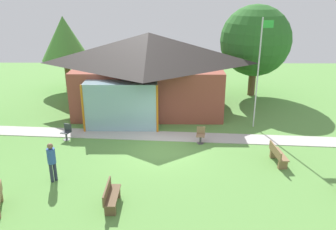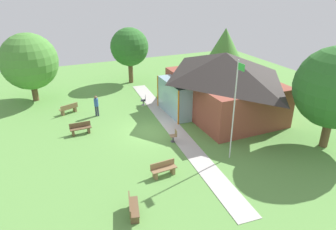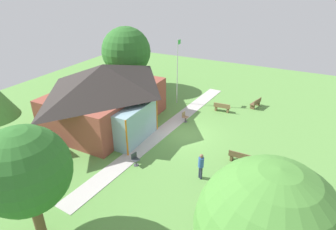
{
  "view_description": "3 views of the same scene",
  "coord_description": "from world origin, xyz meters",
  "px_view_note": "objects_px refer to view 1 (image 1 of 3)",
  "views": [
    {
      "loc": [
        0.46,
        -15.69,
        7.6
      ],
      "look_at": [
        0.24,
        2.59,
        0.94
      ],
      "focal_mm": 36.76,
      "sensor_mm": 36.0,
      "label": 1
    },
    {
      "loc": [
        18.99,
        -6.99,
        10.3
      ],
      "look_at": [
        0.48,
        1.11,
        1.35
      ],
      "focal_mm": 33.0,
      "sensor_mm": 36.0,
      "label": 2
    },
    {
      "loc": [
        -17.74,
        -7.59,
        11.16
      ],
      "look_at": [
        0.81,
        1.93,
        0.9
      ],
      "focal_mm": 30.01,
      "sensor_mm": 36.0,
      "label": 3
    }
  ],
  "objects_px": {
    "pavilion": "(148,70)",
    "patio_chair_lawn_spare": "(201,135)",
    "visitor_strolling_lawn": "(52,159)",
    "bench_mid_right": "(278,155)",
    "flagpole": "(259,70)",
    "tree_behind_pavilion_left": "(64,39)",
    "bench_front_center": "(111,196)",
    "tree_behind_pavilion_right": "(255,41)",
    "patio_chair_west": "(67,132)"
  },
  "relations": [
    {
      "from": "bench_mid_right",
      "to": "visitor_strolling_lawn",
      "type": "relative_size",
      "value": 0.88
    },
    {
      "from": "patio_chair_lawn_spare",
      "to": "tree_behind_pavilion_left",
      "type": "height_order",
      "value": "tree_behind_pavilion_left"
    },
    {
      "from": "pavilion",
      "to": "bench_front_center",
      "type": "distance_m",
      "value": 11.58
    },
    {
      "from": "pavilion",
      "to": "patio_chair_lawn_spare",
      "type": "xyz_separation_m",
      "value": [
        3.08,
        -5.65,
        -2.21
      ]
    },
    {
      "from": "bench_front_center",
      "to": "patio_chair_west",
      "type": "distance_m",
      "value": 6.94
    },
    {
      "from": "bench_mid_right",
      "to": "patio_chair_lawn_spare",
      "type": "height_order",
      "value": "patio_chair_lawn_spare"
    },
    {
      "from": "patio_chair_west",
      "to": "tree_behind_pavilion_right",
      "type": "xyz_separation_m",
      "value": [
        11.74,
        8.58,
        3.69
      ]
    },
    {
      "from": "bench_front_center",
      "to": "flagpole",
      "type": "bearing_deg",
      "value": 138.34
    },
    {
      "from": "patio_chair_lawn_spare",
      "to": "tree_behind_pavilion_right",
      "type": "xyz_separation_m",
      "value": [
        4.58,
        8.93,
        3.69
      ]
    },
    {
      "from": "bench_front_center",
      "to": "patio_chair_lawn_spare",
      "type": "height_order",
      "value": "patio_chair_lawn_spare"
    },
    {
      "from": "flagpole",
      "to": "tree_behind_pavilion_left",
      "type": "xyz_separation_m",
      "value": [
        -13.17,
        7.92,
        0.65
      ]
    },
    {
      "from": "pavilion",
      "to": "bench_mid_right",
      "type": "height_order",
      "value": "pavilion"
    },
    {
      "from": "patio_chair_west",
      "to": "bench_mid_right",
      "type": "bearing_deg",
      "value": -174.01
    },
    {
      "from": "patio_chair_lawn_spare",
      "to": "tree_behind_pavilion_right",
      "type": "height_order",
      "value": "tree_behind_pavilion_right"
    },
    {
      "from": "bench_mid_right",
      "to": "tree_behind_pavilion_right",
      "type": "xyz_separation_m",
      "value": [
        1.17,
        11.15,
        3.7
      ]
    },
    {
      "from": "bench_mid_right",
      "to": "patio_chair_west",
      "type": "xyz_separation_m",
      "value": [
        -10.57,
        2.57,
        0.01
      ]
    },
    {
      "from": "patio_chair_lawn_spare",
      "to": "flagpole",
      "type": "bearing_deg",
      "value": -136.4
    },
    {
      "from": "patio_chair_west",
      "to": "patio_chair_lawn_spare",
      "type": "xyz_separation_m",
      "value": [
        7.16,
        -0.35,
        0.0
      ]
    },
    {
      "from": "visitor_strolling_lawn",
      "to": "pavilion",
      "type": "bearing_deg",
      "value": 18.8
    },
    {
      "from": "tree_behind_pavilion_right",
      "to": "pavilion",
      "type": "bearing_deg",
      "value": -156.82
    },
    {
      "from": "flagpole",
      "to": "patio_chair_lawn_spare",
      "type": "relative_size",
      "value": 7.26
    },
    {
      "from": "pavilion",
      "to": "bench_front_center",
      "type": "xyz_separation_m",
      "value": [
        -0.68,
        -11.35,
        -2.23
      ]
    },
    {
      "from": "pavilion",
      "to": "tree_behind_pavilion_left",
      "type": "bearing_deg",
      "value": 145.84
    },
    {
      "from": "patio_chair_west",
      "to": "tree_behind_pavilion_right",
      "type": "relative_size",
      "value": 0.13
    },
    {
      "from": "pavilion",
      "to": "visitor_strolling_lawn",
      "type": "xyz_separation_m",
      "value": [
        -3.41,
        -9.6,
        -1.61
      ]
    },
    {
      "from": "bench_front_center",
      "to": "tree_behind_pavilion_left",
      "type": "xyz_separation_m",
      "value": [
        -6.08,
        15.94,
        3.67
      ]
    },
    {
      "from": "tree_behind_pavilion_left",
      "to": "tree_behind_pavilion_right",
      "type": "xyz_separation_m",
      "value": [
        14.42,
        -1.31,
        0.03
      ]
    },
    {
      "from": "tree_behind_pavilion_left",
      "to": "pavilion",
      "type": "bearing_deg",
      "value": -34.16
    },
    {
      "from": "pavilion",
      "to": "bench_mid_right",
      "type": "distance_m",
      "value": 10.44
    },
    {
      "from": "bench_front_center",
      "to": "patio_chair_lawn_spare",
      "type": "distance_m",
      "value": 6.82
    },
    {
      "from": "visitor_strolling_lawn",
      "to": "flagpole",
      "type": "bearing_deg",
      "value": -19.08
    },
    {
      "from": "tree_behind_pavilion_right",
      "to": "patio_chair_lawn_spare",
      "type": "bearing_deg",
      "value": -117.14
    },
    {
      "from": "flagpole",
      "to": "tree_behind_pavilion_right",
      "type": "distance_m",
      "value": 6.75
    },
    {
      "from": "patio_chair_west",
      "to": "tree_behind_pavilion_left",
      "type": "xyz_separation_m",
      "value": [
        -2.68,
        9.89,
        3.66
      ]
    },
    {
      "from": "visitor_strolling_lawn",
      "to": "tree_behind_pavilion_left",
      "type": "relative_size",
      "value": 0.3
    },
    {
      "from": "visitor_strolling_lawn",
      "to": "tree_behind_pavilion_left",
      "type": "distance_m",
      "value": 14.89
    },
    {
      "from": "patio_chair_west",
      "to": "patio_chair_lawn_spare",
      "type": "height_order",
      "value": "same"
    },
    {
      "from": "bench_front_center",
      "to": "tree_behind_pavilion_right",
      "type": "xyz_separation_m",
      "value": [
        8.34,
        14.62,
        3.7
      ]
    },
    {
      "from": "tree_behind_pavilion_right",
      "to": "bench_front_center",
      "type": "bearing_deg",
      "value": -119.69
    },
    {
      "from": "bench_front_center",
      "to": "visitor_strolling_lawn",
      "type": "distance_m",
      "value": 3.29
    },
    {
      "from": "pavilion",
      "to": "tree_behind_pavilion_right",
      "type": "distance_m",
      "value": 8.45
    },
    {
      "from": "bench_mid_right",
      "to": "visitor_strolling_lawn",
      "type": "xyz_separation_m",
      "value": [
        -9.89,
        -1.72,
        0.62
      ]
    },
    {
      "from": "bench_mid_right",
      "to": "bench_front_center",
      "type": "distance_m",
      "value": 7.96
    },
    {
      "from": "visitor_strolling_lawn",
      "to": "tree_behind_pavilion_right",
      "type": "xyz_separation_m",
      "value": [
        11.06,
        12.87,
        3.08
      ]
    },
    {
      "from": "flagpole",
      "to": "patio_chair_west",
      "type": "xyz_separation_m",
      "value": [
        -10.49,
        -1.97,
        -3.0
      ]
    },
    {
      "from": "tree_behind_pavilion_left",
      "to": "tree_behind_pavilion_right",
      "type": "distance_m",
      "value": 14.48
    },
    {
      "from": "patio_chair_west",
      "to": "patio_chair_lawn_spare",
      "type": "relative_size",
      "value": 1.0
    },
    {
      "from": "pavilion",
      "to": "flagpole",
      "type": "xyz_separation_m",
      "value": [
        6.41,
        -3.33,
        0.79
      ]
    },
    {
      "from": "tree_behind_pavilion_left",
      "to": "bench_front_center",
      "type": "bearing_deg",
      "value": -69.12
    },
    {
      "from": "visitor_strolling_lawn",
      "to": "tree_behind_pavilion_left",
      "type": "bearing_deg",
      "value": 51.66
    }
  ]
}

